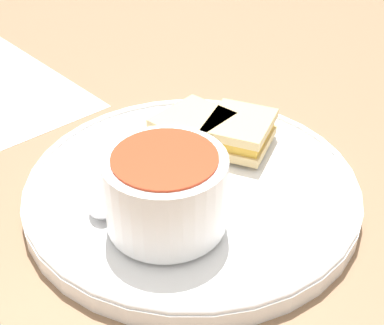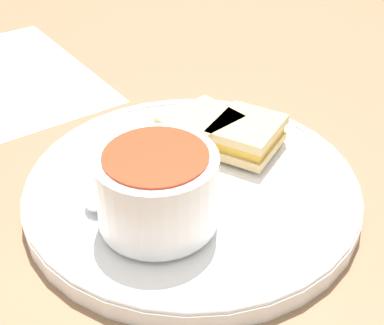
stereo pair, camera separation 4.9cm
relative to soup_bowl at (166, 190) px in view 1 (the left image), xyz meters
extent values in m
plane|color=#8E6B4C|center=(0.05, 0.03, -0.05)|extent=(2.40, 2.40, 0.00)
cylinder|color=white|center=(0.05, 0.03, -0.05)|extent=(0.31, 0.31, 0.02)
torus|color=white|center=(0.05, 0.03, -0.04)|extent=(0.31, 0.31, 0.01)
cylinder|color=white|center=(0.00, 0.00, -0.03)|extent=(0.06, 0.06, 0.01)
cylinder|color=white|center=(0.00, 0.00, 0.00)|extent=(0.10, 0.10, 0.06)
cylinder|color=red|center=(0.00, 0.00, 0.03)|extent=(0.08, 0.08, 0.01)
cube|color=silver|center=(-0.01, 0.09, -0.03)|extent=(0.05, 0.06, 0.00)
ellipsoid|color=silver|center=(-0.03, 0.05, -0.03)|extent=(0.04, 0.04, 0.01)
cube|color=#DBBC7F|center=(0.13, 0.05, -0.03)|extent=(0.09, 0.09, 0.01)
cube|color=gold|center=(0.13, 0.05, -0.02)|extent=(0.08, 0.08, 0.01)
cube|color=#DBBC7F|center=(0.13, 0.05, -0.01)|extent=(0.09, 0.09, 0.01)
cube|color=#DBBC7F|center=(0.10, 0.08, -0.03)|extent=(0.08, 0.07, 0.01)
cube|color=gold|center=(0.10, 0.08, -0.02)|extent=(0.07, 0.07, 0.01)
cube|color=#DBBC7F|center=(0.10, 0.08, -0.01)|extent=(0.08, 0.07, 0.01)
camera|label=1|loc=(-0.20, -0.27, 0.27)|focal=50.00mm
camera|label=2|loc=(-0.16, -0.30, 0.27)|focal=50.00mm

